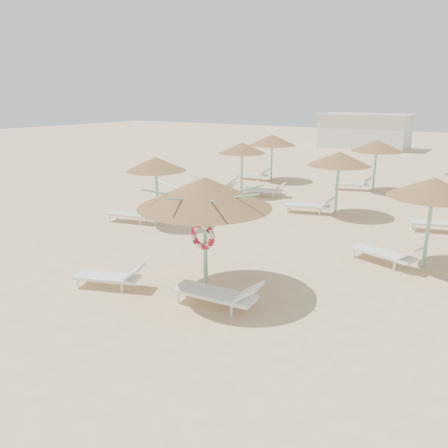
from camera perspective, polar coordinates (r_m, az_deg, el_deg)
The scene contains 6 objects.
ground at distance 11.29m, azimuth -4.28°, elevation -9.07°, with size 120.00×120.00×0.00m, color #DFBC88.
main_palapa at distance 10.64m, azimuth -2.56°, elevation 4.11°, with size 3.32×3.32×2.97m.
lounger_main_a at distance 11.84m, azimuth -14.49°, elevation -6.64°, with size 1.92×1.20×0.67m.
lounger_main_b at distance 10.39m, azimuth -0.55°, elevation -9.05°, with size 2.24×0.88×0.79m.
palapa_field at distance 20.27m, azimuth 14.97°, elevation 8.57°, with size 15.31×13.47×2.70m.
service_hut at distance 44.86m, azimuth 17.87°, elevation 11.49°, with size 8.40×4.40×3.25m.
Camera 1 is at (6.31, -8.02, 4.83)m, focal length 35.00 mm.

